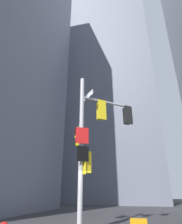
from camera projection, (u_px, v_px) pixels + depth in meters
name	position (u px, v px, depth m)	size (l,w,h in m)	color
building_mid_block	(111.00, 86.00, 42.11)	(16.08, 16.08, 46.76)	slate
signal_pole_assembly	(92.00, 135.00, 10.05)	(3.52, 2.47, 7.49)	#B2B2B5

